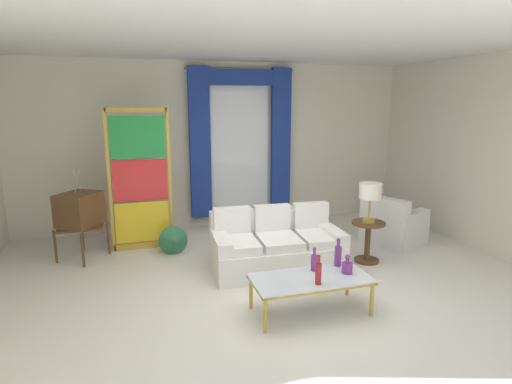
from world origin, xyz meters
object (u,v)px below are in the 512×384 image
Objects in this scene: coffee_table at (311,280)px; bottle_ruby_flask at (347,267)px; bottle_crystal_tall at (338,255)px; armchair_white at (392,226)px; round_side_table at (368,238)px; table_lamp_brass at (370,193)px; peacock_figurine at (174,241)px; bottle_amber_squat at (314,262)px; stained_glass_divider at (140,183)px; bottle_blue_decanter at (318,272)px; vintage_tv at (80,211)px; couch_white_long at (275,247)px.

coffee_table is 5.92× the size of bottle_ruby_flask.
bottle_ruby_flask is (0.00, -0.22, -0.06)m from bottle_crystal_tall.
armchair_white is 1.80× the size of round_side_table.
peacock_figurine is at bearing 158.46° from table_lamp_brass.
stained_glass_divider is (-1.80, 2.51, 0.54)m from bottle_amber_squat.
stained_glass_divider is (-1.69, 2.67, 0.68)m from coffee_table.
peacock_figurine is at bearing 119.63° from coffee_table.
bottle_amber_squat is at bearing -142.61° from table_lamp_brass.
bottle_blue_decanter is 0.24× the size of vintage_tv.
couch_white_long is at bearing -168.54° from armchair_white.
vintage_tv reaches higher than bottle_crystal_tall.
bottle_crystal_tall is 0.57× the size of round_side_table.
couch_white_long is at bearing 87.65° from coffee_table.
couch_white_long reaches higher than armchair_white.
armchair_white is 1.27m from table_lamp_brass.
bottle_blue_decanter is 1.95m from round_side_table.
bottle_amber_squat is 0.13× the size of stained_glass_divider.
bottle_blue_decanter is 0.47m from bottle_ruby_flask.
bottle_blue_decanter is 3.70m from vintage_tv.
vintage_tv is 1.43m from peacock_figurine.
bottle_ruby_flask is at bearing -130.07° from table_lamp_brass.
stained_glass_divider is 3.70× the size of round_side_table.
vintage_tv is 2.26× the size of round_side_table.
coffee_table is at bearing -57.67° from stained_glass_divider.
table_lamp_brass is at bearing -25.98° from stained_glass_divider.
table_lamp_brass is at bearing 43.45° from bottle_blue_decanter.
bottle_blue_decanter is 1.49× the size of bottle_ruby_flask.
bottle_crystal_tall is at bearing -139.34° from armchair_white.
couch_white_long is 5.56× the size of bottle_blue_decanter.
vintage_tv reaches higher than table_lamp_brass.
vintage_tv is (-3.01, 2.26, 0.18)m from bottle_crystal_tall.
stained_glass_divider is (-2.13, 2.68, 0.57)m from bottle_ruby_flask.
stained_glass_divider is (-2.13, 2.46, 0.51)m from bottle_crystal_tall.
round_side_table is (0.98, 0.94, -0.19)m from bottle_crystal_tall.
bottle_ruby_flask reaches higher than round_side_table.
bottle_blue_decanter is 0.15× the size of stained_glass_divider.
bottle_blue_decanter is 0.96× the size of bottle_crystal_tall.
couch_white_long is 1.55m from table_lamp_brass.
bottle_amber_squat is (0.05, -1.17, 0.22)m from couch_white_long.
bottle_amber_squat reaches higher than peacock_figurine.
table_lamp_brass is (3.98, -1.31, 0.30)m from vintage_tv.
table_lamp_brass is (-0.83, -0.61, 0.74)m from armchair_white.
couch_white_long reaches higher than bottle_crystal_tall.
bottle_crystal_tall reaches higher than bottle_blue_decanter.
coffee_table is (-0.05, -1.33, 0.07)m from couch_white_long.
round_side_table is at bearing -143.64° from armchair_white.
armchair_white reaches higher than peacock_figurine.
peacock_figurine is (0.43, -0.46, -0.84)m from stained_glass_divider.
coffee_table is at bearing -140.64° from round_side_table.
bottle_crystal_tall is at bearing 26.53° from coffee_table.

